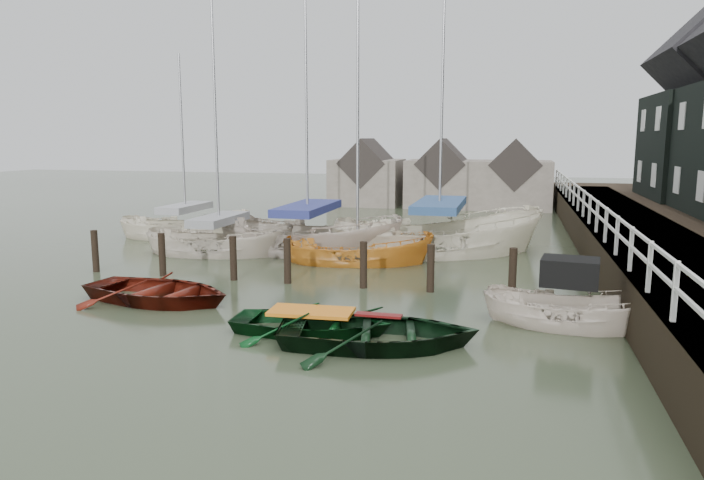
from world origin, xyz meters
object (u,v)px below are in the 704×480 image
(rowboat_dkgreen, at_px, (378,346))
(sailboat_d, at_px, (439,252))
(sailboat_c, at_px, (358,262))
(sailboat_a, at_px, (220,253))
(sailboat_b, at_px, (308,252))
(sailboat_e, at_px, (186,236))
(rowboat_green, at_px, (311,333))
(motorboat, at_px, (568,323))
(rowboat_red, at_px, (159,302))

(rowboat_dkgreen, height_order, sailboat_d, sailboat_d)
(sailboat_c, bearing_deg, sailboat_d, -54.23)
(sailboat_a, xyz_separation_m, sailboat_b, (3.21, 1.04, -0.01))
(sailboat_a, height_order, sailboat_b, sailboat_a)
(sailboat_c, bearing_deg, rowboat_dkgreen, -171.47)
(sailboat_c, relative_size, sailboat_e, 1.17)
(sailboat_e, bearing_deg, rowboat_green, -159.04)
(sailboat_b, relative_size, sailboat_c, 1.04)
(rowboat_dkgreen, relative_size, sailboat_a, 0.40)
(sailboat_d, bearing_deg, rowboat_dkgreen, 156.34)
(sailboat_a, height_order, sailboat_e, sailboat_a)
(sailboat_b, xyz_separation_m, sailboat_e, (-6.56, 2.42, 0.00))
(sailboat_a, bearing_deg, motorboat, -126.38)
(rowboat_green, bearing_deg, rowboat_red, 68.62)
(sailboat_d, xyz_separation_m, sailboat_e, (-11.48, 1.25, 0.01))
(sailboat_b, relative_size, sailboat_d, 0.91)
(rowboat_green, bearing_deg, sailboat_e, 36.09)
(motorboat, distance_m, sailboat_c, 9.14)
(rowboat_green, bearing_deg, sailboat_d, -12.19)
(rowboat_red, bearing_deg, rowboat_green, -100.13)
(motorboat, xyz_separation_m, sailboat_e, (-15.55, 10.01, -0.05))
(rowboat_red, xyz_separation_m, sailboat_c, (3.97, 6.59, 0.02))
(sailboat_b, bearing_deg, sailboat_a, 116.11)
(sailboat_e, bearing_deg, sailboat_a, -154.34)
(sailboat_c, distance_m, sailboat_e, 9.64)
(rowboat_green, height_order, sailboat_a, sailboat_a)
(rowboat_dkgreen, distance_m, sailboat_a, 12.15)
(motorboat, bearing_deg, sailboat_c, 54.56)
(sailboat_e, bearing_deg, sailboat_b, -128.64)
(sailboat_c, bearing_deg, rowboat_green, 178.32)
(sailboat_a, distance_m, sailboat_b, 3.38)
(motorboat, distance_m, sailboat_e, 18.49)
(rowboat_green, relative_size, sailboat_e, 0.40)
(sailboat_d, relative_size, sailboat_e, 1.33)
(rowboat_green, distance_m, sailboat_e, 15.46)
(rowboat_red, xyz_separation_m, sailboat_a, (-1.56, 6.89, 0.07))
(sailboat_a, bearing_deg, rowboat_green, -150.89)
(rowboat_green, xyz_separation_m, sailboat_a, (-6.46, 8.49, 0.07))
(rowboat_dkgreen, height_order, sailboat_a, sailboat_a)
(sailboat_a, height_order, sailboat_c, sailboat_a)
(sailboat_c, distance_m, sailboat_d, 3.62)
(rowboat_green, distance_m, sailboat_b, 10.07)
(sailboat_b, xyz_separation_m, sailboat_d, (4.92, 1.17, -0.00))
(rowboat_dkgreen, height_order, sailboat_b, sailboat_b)
(rowboat_dkgreen, bearing_deg, motorboat, -69.97)
(rowboat_dkgreen, bearing_deg, sailboat_b, 14.90)
(rowboat_dkgreen, relative_size, sailboat_e, 0.47)
(sailboat_e, bearing_deg, sailboat_c, -131.38)
(sailboat_e, bearing_deg, rowboat_red, -173.04)
(sailboat_d, bearing_deg, sailboat_e, 60.12)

